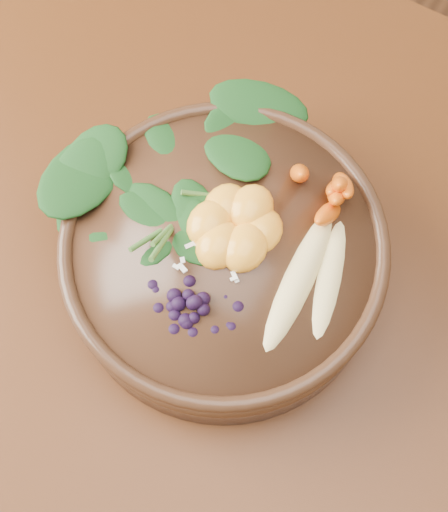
{
  "coord_description": "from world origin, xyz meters",
  "views": [
    {
      "loc": [
        -0.16,
        -0.15,
        1.4
      ],
      "look_at": [
        -0.28,
        0.05,
        0.8
      ],
      "focal_mm": 50.0,
      "sensor_mm": 36.0,
      "label": 1
    }
  ],
  "objects_px": {
    "stoneware_bowl": "(224,260)",
    "banana_halves": "(316,273)",
    "carrot_cluster": "(319,173)",
    "mandarin_cluster": "(235,220)",
    "blueberry_pile": "(196,297)",
    "kale_heap": "(207,157)",
    "dining_table": "(442,482)"
  },
  "relations": [
    {
      "from": "stoneware_bowl",
      "to": "banana_halves",
      "type": "height_order",
      "value": "banana_halves"
    },
    {
      "from": "banana_halves",
      "to": "blueberry_pile",
      "type": "relative_size",
      "value": 1.24
    },
    {
      "from": "stoneware_bowl",
      "to": "mandarin_cluster",
      "type": "distance_m",
      "value": 0.06
    },
    {
      "from": "stoneware_bowl",
      "to": "mandarin_cluster",
      "type": "height_order",
      "value": "mandarin_cluster"
    },
    {
      "from": "stoneware_bowl",
      "to": "banana_halves",
      "type": "xyz_separation_m",
      "value": [
        0.08,
        0.01,
        0.05
      ]
    },
    {
      "from": "mandarin_cluster",
      "to": "carrot_cluster",
      "type": "bearing_deg",
      "value": 54.95
    },
    {
      "from": "stoneware_bowl",
      "to": "kale_heap",
      "type": "bearing_deg",
      "value": 131.63
    },
    {
      "from": "dining_table",
      "to": "kale_heap",
      "type": "xyz_separation_m",
      "value": [
        -0.33,
        0.11,
        0.19
      ]
    },
    {
      "from": "carrot_cluster",
      "to": "stoneware_bowl",
      "type": "bearing_deg",
      "value": -123.69
    },
    {
      "from": "banana_halves",
      "to": "kale_heap",
      "type": "bearing_deg",
      "value": 156.45
    },
    {
      "from": "carrot_cluster",
      "to": "blueberry_pile",
      "type": "xyz_separation_m",
      "value": [
        -0.04,
        -0.14,
        -0.02
      ]
    },
    {
      "from": "stoneware_bowl",
      "to": "mandarin_cluster",
      "type": "bearing_deg",
      "value": 88.42
    },
    {
      "from": "stoneware_bowl",
      "to": "carrot_cluster",
      "type": "relative_size",
      "value": 3.62
    },
    {
      "from": "kale_heap",
      "to": "stoneware_bowl",
      "type": "bearing_deg",
      "value": -48.37
    },
    {
      "from": "blueberry_pile",
      "to": "mandarin_cluster",
      "type": "bearing_deg",
      "value": 95.49
    },
    {
      "from": "kale_heap",
      "to": "banana_halves",
      "type": "bearing_deg",
      "value": -18.79
    },
    {
      "from": "kale_heap",
      "to": "banana_halves",
      "type": "distance_m",
      "value": 0.14
    },
    {
      "from": "stoneware_bowl",
      "to": "blueberry_pile",
      "type": "distance_m",
      "value": 0.08
    },
    {
      "from": "dining_table",
      "to": "blueberry_pile",
      "type": "distance_m",
      "value": 0.34
    },
    {
      "from": "stoneware_bowl",
      "to": "blueberry_pile",
      "type": "bearing_deg",
      "value": -82.38
    },
    {
      "from": "stoneware_bowl",
      "to": "banana_halves",
      "type": "bearing_deg",
      "value": 7.5
    },
    {
      "from": "stoneware_bowl",
      "to": "blueberry_pile",
      "type": "xyz_separation_m",
      "value": [
        0.01,
        -0.06,
        0.06
      ]
    },
    {
      "from": "dining_table",
      "to": "banana_halves",
      "type": "height_order",
      "value": "banana_halves"
    },
    {
      "from": "blueberry_pile",
      "to": "banana_halves",
      "type": "bearing_deg",
      "value": 43.25
    },
    {
      "from": "stoneware_bowl",
      "to": "kale_heap",
      "type": "height_order",
      "value": "kale_heap"
    },
    {
      "from": "stoneware_bowl",
      "to": "kale_heap",
      "type": "relative_size",
      "value": 1.53
    },
    {
      "from": "carrot_cluster",
      "to": "banana_halves",
      "type": "height_order",
      "value": "carrot_cluster"
    },
    {
      "from": "kale_heap",
      "to": "blueberry_pile",
      "type": "relative_size",
      "value": 1.42
    },
    {
      "from": "stoneware_bowl",
      "to": "carrot_cluster",
      "type": "height_order",
      "value": "carrot_cluster"
    },
    {
      "from": "stoneware_bowl",
      "to": "blueberry_pile",
      "type": "height_order",
      "value": "blueberry_pile"
    },
    {
      "from": "kale_heap",
      "to": "mandarin_cluster",
      "type": "height_order",
      "value": "kale_heap"
    },
    {
      "from": "banana_halves",
      "to": "carrot_cluster",
      "type": "bearing_deg",
      "value": 113.06
    }
  ]
}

